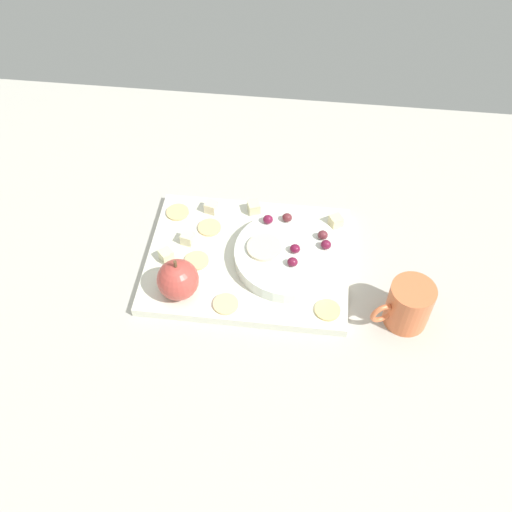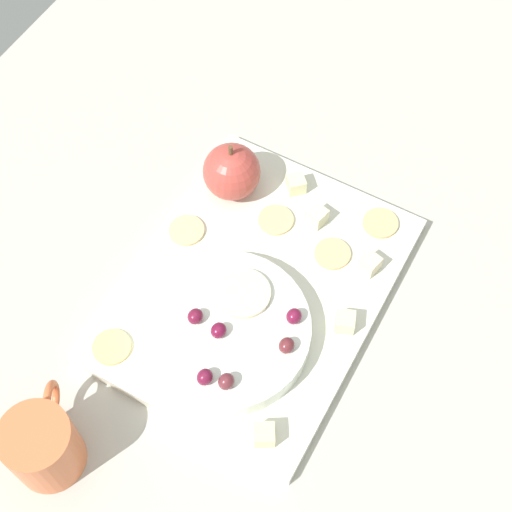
{
  "view_description": "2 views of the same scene",
  "coord_description": "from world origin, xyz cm",
  "px_view_note": "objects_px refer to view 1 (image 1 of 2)",
  "views": [
    {
      "loc": [
        12.98,
        -62.67,
        83.2
      ],
      "look_at": [
        5.9,
        -2.02,
        9.23
      ],
      "focal_mm": 40.98,
      "sensor_mm": 36.0,
      "label": 1
    },
    {
      "loc": [
        39.4,
        19.48,
        81.35
      ],
      "look_at": [
        3.43,
        -0.48,
        11.19
      ],
      "focal_mm": 54.22,
      "sensor_mm": 36.0,
      "label": 2
    }
  ],
  "objects_px": {
    "cheese_cube_2": "(166,255)",
    "cup": "(408,305)",
    "cheese_cube_3": "(188,238)",
    "cracker_4": "(209,228)",
    "grape_1": "(293,262)",
    "platter": "(249,258)",
    "cracker_3": "(197,261)",
    "cheese_cube_0": "(254,208)",
    "cheese_cube_4": "(336,221)",
    "grape_0": "(268,219)",
    "serving_dish": "(289,255)",
    "cracker_1": "(327,310)",
    "cracker_0": "(178,212)",
    "apple_whole": "(178,280)",
    "grape_3": "(326,245)",
    "grape_4": "(323,235)",
    "grape_2": "(287,218)",
    "cheese_cube_1": "(211,207)",
    "cracker_2": "(226,304)",
    "grape_5": "(295,247)",
    "apple_slice_0": "(264,249)"
  },
  "relations": [
    {
      "from": "grape_3",
      "to": "platter",
      "type": "bearing_deg",
      "value": -175.69
    },
    {
      "from": "cheese_cube_2",
      "to": "grape_4",
      "type": "relative_size",
      "value": 1.17
    },
    {
      "from": "cup",
      "to": "cracker_0",
      "type": "bearing_deg",
      "value": 156.58
    },
    {
      "from": "cracker_3",
      "to": "grape_2",
      "type": "bearing_deg",
      "value": 31.7
    },
    {
      "from": "cheese_cube_4",
      "to": "grape_3",
      "type": "xyz_separation_m",
      "value": [
        -0.02,
        -0.08,
        0.02
      ]
    },
    {
      "from": "grape_0",
      "to": "cracker_1",
      "type": "bearing_deg",
      "value": -54.57
    },
    {
      "from": "grape_1",
      "to": "cup",
      "type": "height_order",
      "value": "cup"
    },
    {
      "from": "cracker_1",
      "to": "cup",
      "type": "height_order",
      "value": "cup"
    },
    {
      "from": "cheese_cube_3",
      "to": "cracker_4",
      "type": "distance_m",
      "value": 0.05
    },
    {
      "from": "cracker_4",
      "to": "grape_5",
      "type": "xyz_separation_m",
      "value": [
        0.15,
        -0.05,
        0.03
      ]
    },
    {
      "from": "cracker_0",
      "to": "apple_whole",
      "type": "bearing_deg",
      "value": -77.24
    },
    {
      "from": "cheese_cube_1",
      "to": "grape_4",
      "type": "xyz_separation_m",
      "value": [
        0.2,
        -0.06,
        0.02
      ]
    },
    {
      "from": "cheese_cube_3",
      "to": "cracker_4",
      "type": "height_order",
      "value": "cheese_cube_3"
    },
    {
      "from": "cheese_cube_1",
      "to": "cracker_0",
      "type": "distance_m",
      "value": 0.06
    },
    {
      "from": "grape_0",
      "to": "cheese_cube_2",
      "type": "bearing_deg",
      "value": -153.43
    },
    {
      "from": "cracker_4",
      "to": "grape_2",
      "type": "height_order",
      "value": "grape_2"
    },
    {
      "from": "grape_2",
      "to": "grape_5",
      "type": "xyz_separation_m",
      "value": [
        0.02,
        -0.07,
        -0.0
      ]
    },
    {
      "from": "cracker_4",
      "to": "grape_5",
      "type": "height_order",
      "value": "grape_5"
    },
    {
      "from": "cracker_1",
      "to": "cup",
      "type": "distance_m",
      "value": 0.12
    },
    {
      "from": "serving_dish",
      "to": "cheese_cube_2",
      "type": "relative_size",
      "value": 8.98
    },
    {
      "from": "cracker_4",
      "to": "grape_1",
      "type": "xyz_separation_m",
      "value": [
        0.15,
        -0.09,
        0.03
      ]
    },
    {
      "from": "cheese_cube_1",
      "to": "cracker_4",
      "type": "height_order",
      "value": "cheese_cube_1"
    },
    {
      "from": "cheese_cube_0",
      "to": "cracker_3",
      "type": "relative_size",
      "value": 0.5
    },
    {
      "from": "serving_dish",
      "to": "cracker_2",
      "type": "xyz_separation_m",
      "value": [
        -0.09,
        -0.11,
        -0.01
      ]
    },
    {
      "from": "cup",
      "to": "grape_3",
      "type": "bearing_deg",
      "value": 142.52
    },
    {
      "from": "serving_dish",
      "to": "grape_3",
      "type": "relative_size",
      "value": 10.47
    },
    {
      "from": "grape_4",
      "to": "cup",
      "type": "bearing_deg",
      "value": -41.44
    },
    {
      "from": "platter",
      "to": "grape_5",
      "type": "distance_m",
      "value": 0.09
    },
    {
      "from": "cheese_cube_3",
      "to": "grape_1",
      "type": "bearing_deg",
      "value": -14.85
    },
    {
      "from": "grape_0",
      "to": "apple_slice_0",
      "type": "distance_m",
      "value": 0.06
    },
    {
      "from": "grape_5",
      "to": "cup",
      "type": "distance_m",
      "value": 0.2
    },
    {
      "from": "grape_0",
      "to": "grape_3",
      "type": "xyz_separation_m",
      "value": [
        0.1,
        -0.05,
        0.0
      ]
    },
    {
      "from": "grape_3",
      "to": "cracker_0",
      "type": "bearing_deg",
      "value": 164.91
    },
    {
      "from": "cheese_cube_0",
      "to": "cheese_cube_4",
      "type": "xyz_separation_m",
      "value": [
        0.15,
        -0.02,
        0.0
      ]
    },
    {
      "from": "cracker_4",
      "to": "grape_1",
      "type": "bearing_deg",
      "value": -29.13
    },
    {
      "from": "cheese_cube_2",
      "to": "cracker_1",
      "type": "xyz_separation_m",
      "value": [
        0.27,
        -0.07,
        -0.01
      ]
    },
    {
      "from": "cheese_cube_2",
      "to": "grape_2",
      "type": "xyz_separation_m",
      "value": [
        0.2,
        0.09,
        0.02
      ]
    },
    {
      "from": "grape_0",
      "to": "grape_1",
      "type": "distance_m",
      "value": 0.1
    },
    {
      "from": "cheese_cube_1",
      "to": "cheese_cube_4",
      "type": "bearing_deg",
      "value": -2.26
    },
    {
      "from": "grape_4",
      "to": "grape_3",
      "type": "bearing_deg",
      "value": -73.28
    },
    {
      "from": "platter",
      "to": "cracker_3",
      "type": "relative_size",
      "value": 8.35
    },
    {
      "from": "cheese_cube_2",
      "to": "cracker_4",
      "type": "distance_m",
      "value": 0.1
    },
    {
      "from": "grape_0",
      "to": "serving_dish",
      "type": "bearing_deg",
      "value": -54.66
    },
    {
      "from": "cheese_cube_0",
      "to": "grape_4",
      "type": "height_order",
      "value": "grape_4"
    },
    {
      "from": "cheese_cube_2",
      "to": "cheese_cube_4",
      "type": "distance_m",
      "value": 0.3
    },
    {
      "from": "grape_3",
      "to": "cup",
      "type": "bearing_deg",
      "value": -37.48
    },
    {
      "from": "apple_slice_0",
      "to": "cracker_1",
      "type": "bearing_deg",
      "value": -40.12
    },
    {
      "from": "cracker_3",
      "to": "grape_0",
      "type": "xyz_separation_m",
      "value": [
        0.11,
        0.08,
        0.03
      ]
    },
    {
      "from": "cheese_cube_0",
      "to": "cracker_4",
      "type": "relative_size",
      "value": 0.5
    },
    {
      "from": "cheese_cube_2",
      "to": "cup",
      "type": "xyz_separation_m",
      "value": [
        0.4,
        -0.07,
        0.01
      ]
    }
  ]
}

